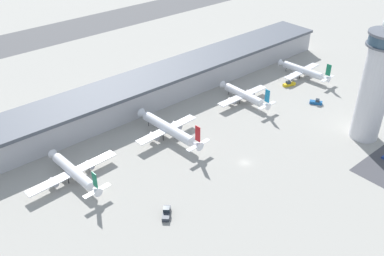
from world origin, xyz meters
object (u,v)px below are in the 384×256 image
Objects in this scene: control_tower at (376,84)px; airplane_gate_charlie at (244,95)px; airplane_gate_bravo at (168,129)px; airplane_gate_alpha at (74,172)px; service_truck_baggage at (166,213)px; airplane_gate_delta at (303,71)px; service_truck_fuel at (289,84)px; service_truck_catering at (316,102)px.

control_tower is 65.08m from airplane_gate_charlie.
airplane_gate_alpha is at bearing 179.84° from airplane_gate_bravo.
airplane_gate_charlie is 91.64m from service_truck_baggage.
service_truck_baggage is at bearing -129.01° from airplane_gate_bravo.
airplane_gate_charlie reaches higher than airplane_gate_delta.
airplane_gate_delta reaches higher than airplane_gate_alpha.
airplane_gate_charlie is (97.64, 1.12, 0.02)m from airplane_gate_alpha.
control_tower is at bearing -39.87° from airplane_gate_bravo.
control_tower is at bearing -73.17° from airplane_gate_charlie.
airplane_gate_bravo is 1.20× the size of airplane_gate_delta.
control_tower reaches higher than service_truck_baggage.
service_truck_fuel is at bearing 74.22° from control_tower.
airplane_gate_alpha reaches higher than service_truck_fuel.
airplane_gate_alpha is at bearing 111.43° from service_truck_baggage.
airplane_gate_bravo reaches higher than service_truck_fuel.
control_tower reaches higher than airplane_gate_bravo.
airplane_gate_alpha reaches higher than service_truck_baggage.
airplane_gate_delta is (98.91, -0.15, -0.80)m from airplane_gate_bravo.
airplane_gate_delta is 15.45m from service_truck_fuel.
airplane_gate_bravo reaches higher than service_truck_baggage.
airplane_gate_delta is at bearing -0.09° from airplane_gate_bravo.
airplane_gate_alpha is 145.81m from airplane_gate_delta.
service_truck_fuel is (-15.00, -2.12, -3.04)m from airplane_gate_delta.
airplane_gate_delta is (48.17, -1.40, 0.00)m from airplane_gate_charlie.
airplane_gate_bravo is 98.91m from airplane_gate_delta.
control_tower is 1.66× the size of airplane_gate_delta.
airplane_gate_bravo is 81.74m from service_truck_catering.
airplane_gate_bravo is 50.76m from airplane_gate_charlie.
service_truck_baggage reaches higher than service_truck_catering.
airplane_gate_charlie is (50.74, 1.25, -0.80)m from airplane_gate_bravo.
service_truck_fuel is at bearing 74.81° from service_truck_catering.
airplane_gate_alpha is 42.10m from service_truck_baggage.
service_truck_baggage is (-130.47, -38.80, -3.06)m from airplane_gate_delta.
airplane_gate_alpha is 5.53× the size of service_truck_baggage.
control_tower is at bearing -105.78° from service_truck_fuel.
airplane_gate_delta is 5.05× the size of service_truck_catering.
airplane_gate_alpha reaches higher than service_truck_catering.
service_truck_catering is (77.81, -24.76, -3.89)m from airplane_gate_bravo.
service_truck_fuel reaches higher than service_truck_baggage.
airplane_gate_delta is at bearing -1.67° from airplane_gate_charlie.
airplane_gate_bravo is 50.28m from service_truck_baggage.
service_truck_catering is 110.28m from service_truck_baggage.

